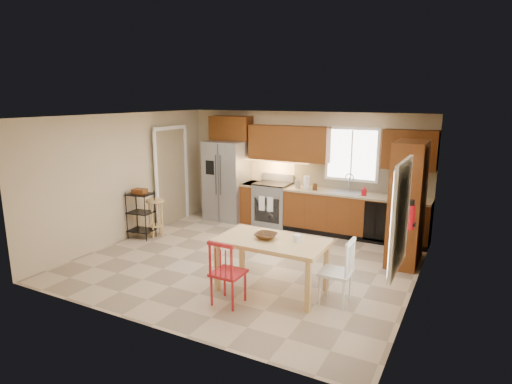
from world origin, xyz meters
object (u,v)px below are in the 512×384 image
object	(u,v)px
pantry	(408,203)
table_bowl	(266,239)
chair_red	(228,272)
chair_white	(336,271)
range_stove	(273,204)
table_jar	(297,240)
utility_cart	(141,215)
fire_extinguisher	(411,217)
bar_stool	(156,218)
dining_table	(272,265)
refrigerator	(227,180)
soap_bottle	(364,191)

from	to	relation	value
pantry	table_bowl	xyz separation A→B (m)	(-1.65, -2.05, -0.27)
chair_red	chair_white	distance (m)	1.48
range_stove	table_jar	xyz separation A→B (m)	(1.78, -2.94, 0.35)
table_jar	utility_cart	world-z (taller)	utility_cart
table_jar	chair_white	bearing A→B (deg)	-4.66
range_stove	fire_extinguisher	xyz separation A→B (m)	(3.18, -2.04, 0.64)
bar_stool	chair_red	bearing A→B (deg)	-20.77
dining_table	table_jar	bearing A→B (deg)	16.25
dining_table	table_jar	distance (m)	0.56
bar_stool	dining_table	bearing A→B (deg)	-8.32
table_bowl	refrigerator	bearing A→B (deg)	129.81
fire_extinguisher	bar_stool	bearing A→B (deg)	177.86
table_bowl	table_jar	world-z (taller)	table_jar
soap_bottle	bar_stool	xyz separation A→B (m)	(-3.80, -1.77, -0.61)
pantry	bar_stool	bearing A→B (deg)	-169.68
soap_bottle	bar_stool	world-z (taller)	soap_bottle
table_bowl	table_jar	size ratio (longest dim) A/B	2.33
refrigerator	table_bowl	xyz separation A→B (m)	(2.48, -2.98, -0.13)
soap_bottle	fire_extinguisher	world-z (taller)	fire_extinguisher
refrigerator	table_jar	world-z (taller)	refrigerator
pantry	table_bowl	distance (m)	2.65
range_stove	dining_table	size ratio (longest dim) A/B	0.58
bar_stool	utility_cart	size ratio (longest dim) A/B	0.79
range_stove	soap_bottle	bearing A→B (deg)	-2.40
chair_white	table_bowl	world-z (taller)	chair_white
chair_red	refrigerator	bearing A→B (deg)	121.90
chair_red	range_stove	bearing A→B (deg)	106.65
refrigerator	range_stove	distance (m)	1.24
refrigerator	fire_extinguisher	size ratio (longest dim) A/B	5.06
fire_extinguisher	dining_table	world-z (taller)	fire_extinguisher
refrigerator	pantry	bearing A→B (deg)	-12.62
refrigerator	utility_cart	world-z (taller)	refrigerator
table_bowl	bar_stool	world-z (taller)	table_bowl
chair_white	table_jar	bearing A→B (deg)	85.65
table_jar	pantry	bearing A→B (deg)	58.43
table_jar	soap_bottle	bearing A→B (deg)	84.97
chair_red	pantry	bearing A→B (deg)	55.24
range_stove	bar_stool	xyz separation A→B (m)	(-1.77, -1.85, -0.08)
chair_white	bar_stool	xyz separation A→B (m)	(-4.15, 1.14, -0.08)
refrigerator	pantry	world-z (taller)	pantry
dining_table	chair_white	bearing A→B (deg)	3.32
table_bowl	soap_bottle	bearing A→B (deg)	76.72
range_stove	chair_white	world-z (taller)	chair_white
chair_red	dining_table	bearing A→B (deg)	62.01
table_bowl	utility_cart	size ratio (longest dim) A/B	0.33
utility_cart	dining_table	bearing A→B (deg)	-22.82
range_stove	soap_bottle	size ratio (longest dim) A/B	4.82
range_stove	chair_white	bearing A→B (deg)	-51.45
fire_extinguisher	table_jar	bearing A→B (deg)	-147.15
pantry	bar_stool	world-z (taller)	pantry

